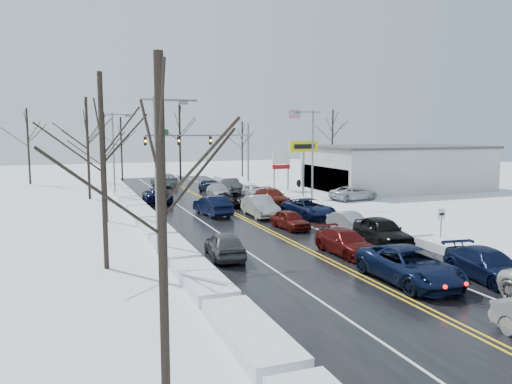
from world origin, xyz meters
name	(u,v)px	position (x,y,z in m)	size (l,w,h in m)	color
ground	(269,231)	(0.00, 0.00, 0.00)	(160.00, 160.00, 0.00)	silver
road_surface	(259,226)	(0.00, 2.00, 0.01)	(14.00, 84.00, 0.01)	black
snow_bank_left	(157,233)	(-7.60, 2.00, 0.00)	(1.81, 72.00, 0.55)	white
snow_bank_right	(347,220)	(7.60, 2.00, 0.00)	(1.81, 72.00, 0.55)	white
traffic_signal_mast	(210,144)	(3.45, 27.99, 5.48)	(13.28, 0.39, 8.00)	slate
tires_plus_sign	(304,150)	(10.50, 15.99, 4.99)	(3.20, 0.34, 6.00)	slate
used_vehicles_sign	(281,163)	(10.50, 22.00, 3.32)	(2.20, 0.22, 4.65)	slate
speed_limit_sign	(441,220)	(8.20, -8.00, 1.63)	(0.55, 0.09, 2.35)	slate
flagpole	(289,139)	(15.17, 30.00, 5.93)	(1.87, 1.20, 10.00)	silver
dealership_building	(397,167)	(23.98, 18.00, 2.66)	(20.40, 12.40, 5.30)	beige
streetlight_ne	(311,150)	(8.30, 10.00, 5.31)	(3.20, 0.25, 9.00)	slate
streetlight_sw	(160,162)	(-8.30, -4.00, 5.31)	(3.20, 0.25, 9.00)	slate
streetlight_nw	(115,147)	(-8.30, 24.00, 5.31)	(3.20, 0.25, 9.00)	slate
tree_left_a	(161,164)	(-11.00, -20.00, 6.29)	(3.60, 3.60, 9.00)	#2D231C
tree_left_b	(102,133)	(-11.50, -6.00, 6.99)	(4.00, 4.00, 10.00)	#2D231C
tree_left_c	(104,146)	(-10.50, 8.00, 5.94)	(3.40, 3.40, 8.50)	#2D231C
tree_left_d	(87,128)	(-11.20, 22.00, 7.33)	(4.20, 4.20, 10.50)	#2D231C
tree_left_e	(87,134)	(-10.80, 34.00, 6.64)	(3.80, 3.80, 9.50)	#2D231C
tree_far_a	(28,131)	(-18.00, 40.00, 6.99)	(4.00, 4.00, 10.00)	#2D231C
tree_far_b	(121,136)	(-6.00, 41.00, 6.29)	(3.60, 3.60, 9.00)	#2D231C
tree_far_c	(180,126)	(2.00, 39.00, 7.68)	(4.40, 4.40, 11.00)	#2D231C
tree_far_d	(242,138)	(12.00, 40.50, 5.94)	(3.40, 3.40, 8.50)	#2D231C
tree_far_e	(333,129)	(28.00, 41.00, 7.33)	(4.20, 4.20, 10.50)	#2D231C
queued_car_2	(409,283)	(1.63, -13.53, 0.00)	(2.74, 5.95, 1.65)	black
queued_car_3	(345,254)	(1.65, -7.72, 0.00)	(1.97, 4.84, 1.40)	#4B0B0A
queued_car_4	(290,229)	(1.73, 0.20, 0.00)	(1.59, 3.94, 1.34)	#4B0D0A
queued_car_5	(260,216)	(1.59, 5.86, 0.00)	(1.81, 5.18, 1.71)	#9A9DA1
queued_car_6	(236,206)	(1.60, 12.11, 0.00)	(2.26, 4.91, 1.36)	black
queued_car_7	(219,198)	(1.56, 17.94, 0.00)	(2.04, 5.02, 1.46)	#9FA1A7
queued_car_8	(211,193)	(1.86, 22.16, 0.00)	(1.88, 4.67, 1.59)	black
queued_car_11	(487,280)	(5.36, -14.53, 0.00)	(2.07, 5.09, 1.48)	black
queued_car_12	(382,244)	(5.10, -6.33, 0.00)	(2.02, 5.02, 1.71)	black
queued_car_13	(350,231)	(5.35, -2.09, 0.00)	(1.42, 4.06, 1.34)	#9FA0A6
queued_car_14	(309,217)	(5.16, 3.99, 0.00)	(2.55, 5.53, 1.54)	black
queued_car_15	(272,205)	(5.08, 11.73, 0.00)	(2.13, 5.23, 1.52)	#51130A
queued_car_16	(253,197)	(5.35, 17.67, 0.00)	(1.57, 3.90, 1.33)	silver
queued_car_17	(232,190)	(5.09, 24.46, 0.00)	(1.46, 4.19, 1.38)	#3A3C3E
oncoming_car_0	(213,215)	(-1.92, 7.89, 0.00)	(1.74, 5.00, 1.65)	black
oncoming_car_1	(157,203)	(-5.10, 16.68, 0.00)	(2.60, 5.65, 1.57)	black
oncoming_car_2	(165,186)	(-1.73, 31.22, 0.00)	(2.34, 5.77, 1.67)	#96979D
oncoming_car_3	(225,258)	(-5.14, -6.09, 0.00)	(1.80, 4.47, 1.52)	#424447
parked_car_0	(354,200)	(14.13, 11.63, 0.00)	(2.38, 5.16, 1.44)	silver
parked_car_1	(360,195)	(17.06, 15.15, 0.00)	(1.96, 4.81, 1.40)	#44464A
parked_car_2	(312,188)	(15.03, 22.88, 0.00)	(1.96, 4.88, 1.66)	black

